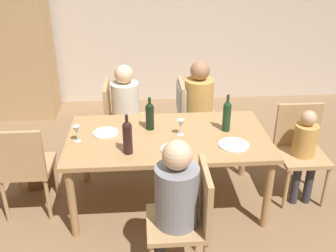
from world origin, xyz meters
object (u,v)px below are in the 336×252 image
at_px(armoire_cabinet, 7,39).
at_px(chair_near, 188,215).
at_px(chair_far_right, 188,109).
at_px(wine_glass_centre, 181,124).
at_px(person_man_guest, 173,201).
at_px(dinner_plate_guest_right, 174,149).
at_px(wine_bottle_tall_green, 150,115).
at_px(dinner_plate_host, 234,145).
at_px(wine_bottle_short_olive, 227,115).
at_px(chair_left_end, 24,165).
at_px(chair_far_left, 118,116).
at_px(person_child_small, 305,148).
at_px(person_man_bearded, 128,106).
at_px(wine_glass_near_left, 77,130).
at_px(dinner_plate_guest_left, 106,133).
at_px(dining_table, 168,143).
at_px(chair_right_end, 300,145).
at_px(person_woman_host, 201,103).
at_px(handbag, 42,177).
at_px(wine_bottle_dark_red, 127,136).

relative_size(armoire_cabinet, chair_near, 2.37).
bearing_deg(chair_near, chair_far_right, -6.48).
height_order(armoire_cabinet, wine_glass_centre, armoire_cabinet).
bearing_deg(person_man_guest, dinner_plate_guest_right, -5.06).
xyz_separation_m(wine_bottle_tall_green, dinner_plate_host, (0.71, -0.37, -0.13)).
bearing_deg(wine_glass_centre, wine_bottle_short_olive, 7.69).
distance_m(chair_far_right, chair_left_end, 1.84).
distance_m(chair_left_end, wine_glass_centre, 1.44).
bearing_deg(chair_far_left, person_child_small, 63.40).
bearing_deg(person_man_bearded, chair_left_end, -43.43).
bearing_deg(person_man_guest, wine_glass_near_left, 43.12).
distance_m(armoire_cabinet, wine_bottle_tall_green, 2.80).
height_order(wine_glass_near_left, dinner_plate_host, wine_glass_near_left).
bearing_deg(wine_bottle_tall_green, person_man_guest, -82.69).
relative_size(chair_far_right, dinner_plate_guest_left, 3.90).
height_order(armoire_cabinet, person_child_small, armoire_cabinet).
bearing_deg(armoire_cabinet, dining_table, -48.12).
xyz_separation_m(person_man_bearded, person_child_small, (1.67, -0.89, -0.09)).
relative_size(chair_near, person_man_bearded, 0.81).
xyz_separation_m(chair_right_end, person_woman_host, (-0.85, 0.78, 0.13)).
distance_m(wine_bottle_short_olive, dinner_plate_host, 0.33).
bearing_deg(handbag, dining_table, -15.21).
height_order(person_woman_host, dinner_plate_host, person_woman_host).
height_order(person_child_small, dinner_plate_guest_left, person_child_small).
xyz_separation_m(person_man_bearded, wine_glass_centre, (0.50, -0.85, 0.18)).
bearing_deg(wine_bottle_tall_green, chair_left_end, -167.93).
bearing_deg(person_child_small, person_man_bearded, -28.13).
bearing_deg(wine_glass_centre, wine_bottle_tall_green, 152.96).
distance_m(chair_right_end, person_man_bearded, 1.85).
relative_size(person_woman_host, person_man_guest, 1.00).
relative_size(chair_far_left, person_man_guest, 0.80).
bearing_deg(person_woman_host, chair_far_right, -90.00).
bearing_deg(person_child_small, wine_bottle_dark_red, 8.73).
bearing_deg(handbag, person_child_small, -8.27).
xyz_separation_m(wine_bottle_dark_red, handbag, (-0.94, 0.63, -0.77)).
bearing_deg(dinner_plate_guest_right, wine_bottle_dark_red, -176.85).
distance_m(armoire_cabinet, wine_glass_centre, 3.09).
bearing_deg(person_man_guest, person_woman_host, -14.84).
bearing_deg(chair_near, dinner_plate_host, -35.60).
relative_size(chair_far_left, dinner_plate_host, 3.47).
height_order(armoire_cabinet, chair_right_end, armoire_cabinet).
bearing_deg(person_man_bearded, armoire_cabinet, -130.14).
relative_size(person_man_bearded, wine_bottle_short_olive, 3.19).
relative_size(chair_near, wine_bottle_tall_green, 2.92).
xyz_separation_m(dinner_plate_guest_right, handbag, (-1.32, 0.60, -0.63)).
height_order(chair_near, dinner_plate_guest_left, chair_near).
xyz_separation_m(chair_far_right, handbag, (-1.57, -0.52, -0.48)).
distance_m(dining_table, chair_near, 0.88).
distance_m(dinner_plate_host, dinner_plate_guest_right, 0.53).
bearing_deg(wine_glass_centre, dinner_plate_host, -28.11).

